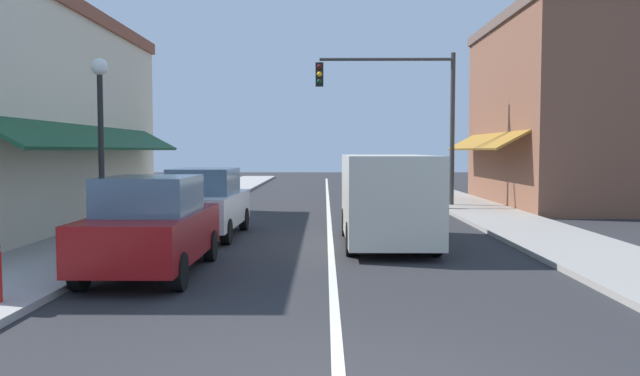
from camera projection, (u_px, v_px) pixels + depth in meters
ground_plane at (328, 210)px, 23.40m from camera, size 80.00×80.00×0.00m
sidewalk_left at (182, 208)px, 23.44m from camera, size 2.60×56.00×0.12m
sidewalk_right at (476, 209)px, 23.35m from camera, size 2.60×56.00×0.12m
lane_center_stripe at (328, 210)px, 23.40m from camera, size 0.14×52.00×0.01m
storefront_left_block at (6, 117)px, 17.28m from camera, size 5.60×14.20×6.32m
storefront_right_block at (559, 111)px, 25.10m from camera, size 6.28×10.20×7.58m
parked_car_nearest_left at (152, 226)px, 11.23m from camera, size 1.80×4.11×1.77m
parked_car_second_left at (205, 203)px, 16.14m from camera, size 1.86×4.14×1.77m
van_in_lane at (386, 196)px, 14.76m from camera, size 2.01×5.18×2.12m
traffic_signal_mast_arm at (406, 102)px, 24.11m from camera, size 5.38×0.50×5.98m
street_lamp_left_near at (101, 120)px, 13.39m from camera, size 0.36×0.36×4.19m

